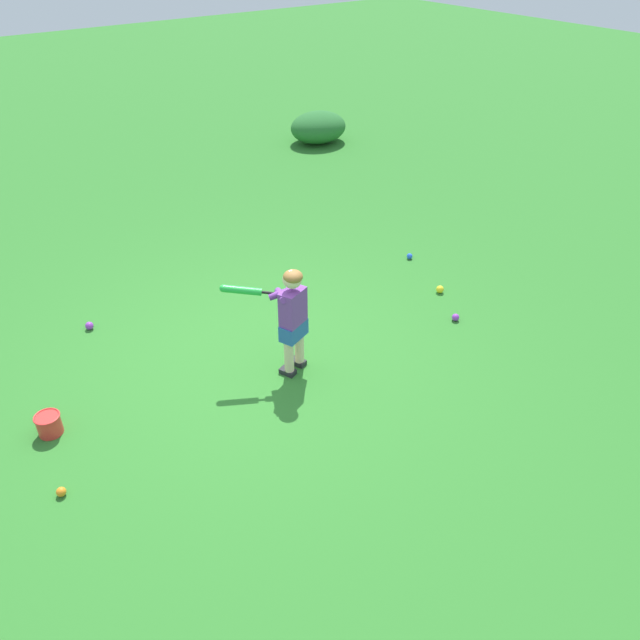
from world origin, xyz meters
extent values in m
plane|color=#2D7528|center=(0.00, 0.00, 0.00)|extent=(40.00, 40.00, 0.00)
cube|color=#232328|center=(0.43, 0.05, 0.03)|extent=(0.17, 0.14, 0.05)
cylinder|color=beige|center=(0.45, 0.06, 0.21)|extent=(0.09, 0.09, 0.34)
cube|color=#232328|center=(0.36, 0.21, 0.03)|extent=(0.17, 0.14, 0.05)
cylinder|color=beige|center=(0.38, 0.22, 0.21)|extent=(0.09, 0.09, 0.34)
cube|color=#2856A8|center=(0.41, 0.14, 0.46)|extent=(0.24, 0.31, 0.16)
cube|color=#753899|center=(0.41, 0.14, 0.71)|extent=(0.23, 0.29, 0.34)
sphere|color=beige|center=(0.41, 0.14, 1.00)|extent=(0.17, 0.17, 0.17)
ellipsoid|color=olive|center=(0.42, 0.14, 1.02)|extent=(0.22, 0.22, 0.11)
sphere|color=green|center=(0.28, 0.09, 0.80)|extent=(0.04, 0.04, 0.04)
cylinder|color=black|center=(0.23, 0.01, 0.81)|extent=(0.10, 0.13, 0.05)
cylinder|color=green|center=(0.10, -0.19, 0.85)|extent=(0.25, 0.33, 0.11)
sphere|color=green|center=(0.01, -0.33, 0.87)|extent=(0.07, 0.07, 0.07)
cylinder|color=#753899|center=(0.33, 0.07, 0.81)|extent=(0.31, 0.18, 0.14)
cylinder|color=#753899|center=(0.30, 0.13, 0.81)|extent=(0.19, 0.31, 0.14)
sphere|color=orange|center=(0.63, -2.13, 0.04)|extent=(0.07, 0.07, 0.07)
sphere|color=blue|center=(-0.57, 2.55, 0.04)|extent=(0.07, 0.07, 0.07)
sphere|color=purple|center=(-1.41, -1.20, 0.04)|extent=(0.08, 0.08, 0.08)
sphere|color=purple|center=(0.73, 1.99, 0.04)|extent=(0.08, 0.08, 0.08)
sphere|color=yellow|center=(0.23, 2.27, 0.04)|extent=(0.09, 0.09, 0.09)
cylinder|color=red|center=(-0.09, -1.99, 0.09)|extent=(0.20, 0.20, 0.18)
torus|color=red|center=(-0.09, -1.99, 0.18)|extent=(0.22, 0.22, 0.02)
ellipsoid|color=#286B2D|center=(-4.92, 4.32, 0.28)|extent=(0.89, 1.06, 0.55)
camera|label=1|loc=(4.32, -2.43, 3.71)|focal=34.97mm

